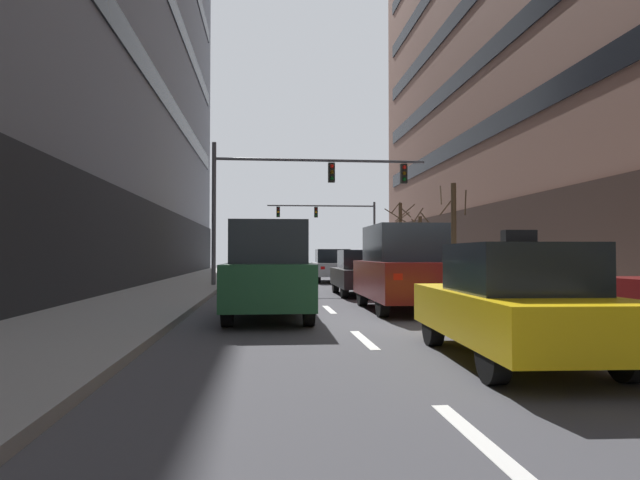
{
  "coord_description": "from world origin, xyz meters",
  "views": [
    {
      "loc": [
        -3.33,
        -12.08,
        1.42
      ],
      "look_at": [
        0.05,
        21.99,
        2.29
      ],
      "focal_mm": 31.0,
      "sensor_mm": 36.0,
      "label": 1
    }
  ],
  "objects_px": {
    "taxi_driving_4": "(262,267)",
    "street_tree_0": "(400,235)",
    "street_tree_2": "(421,243)",
    "car_driving_0": "(362,273)",
    "traffic_signal_0": "(292,186)",
    "car_driving_5": "(403,268)",
    "street_tree_1": "(454,229)",
    "car_driving_1": "(269,271)",
    "car_driving_3": "(332,266)",
    "taxi_driving_2": "(515,303)",
    "traffic_signal_1": "(335,220)"
  },
  "relations": [
    {
      "from": "car_driving_3",
      "to": "traffic_signal_1",
      "type": "xyz_separation_m",
      "value": [
        2.2,
        16.03,
        3.36
      ]
    },
    {
      "from": "taxi_driving_4",
      "to": "street_tree_1",
      "type": "xyz_separation_m",
      "value": [
        9.95,
        0.56,
        1.92
      ]
    },
    {
      "from": "taxi_driving_4",
      "to": "taxi_driving_2",
      "type": "bearing_deg",
      "value": -80.31
    },
    {
      "from": "car_driving_0",
      "to": "traffic_signal_1",
      "type": "relative_size",
      "value": 0.48
    },
    {
      "from": "car_driving_0",
      "to": "traffic_signal_0",
      "type": "bearing_deg",
      "value": 115.45
    },
    {
      "from": "traffic_signal_0",
      "to": "street_tree_0",
      "type": "relative_size",
      "value": 1.78
    },
    {
      "from": "car_driving_3",
      "to": "traffic_signal_0",
      "type": "height_order",
      "value": "traffic_signal_0"
    },
    {
      "from": "car_driving_0",
      "to": "traffic_signal_0",
      "type": "height_order",
      "value": "traffic_signal_0"
    },
    {
      "from": "taxi_driving_4",
      "to": "traffic_signal_1",
      "type": "xyz_separation_m",
      "value": [
        5.77,
        16.73,
        3.38
      ]
    },
    {
      "from": "taxi_driving_2",
      "to": "street_tree_1",
      "type": "distance_m",
      "value": 21.96
    },
    {
      "from": "car_driving_0",
      "to": "taxi_driving_2",
      "type": "height_order",
      "value": "taxi_driving_2"
    },
    {
      "from": "street_tree_1",
      "to": "car_driving_1",
      "type": "bearing_deg",
      "value": -121.74
    },
    {
      "from": "car_driving_1",
      "to": "traffic_signal_0",
      "type": "distance_m",
      "value": 11.72
    },
    {
      "from": "taxi_driving_2",
      "to": "traffic_signal_1",
      "type": "bearing_deg",
      "value": 86.45
    },
    {
      "from": "traffic_signal_0",
      "to": "car_driving_1",
      "type": "bearing_deg",
      "value": -95.23
    },
    {
      "from": "car_driving_0",
      "to": "car_driving_3",
      "type": "relative_size",
      "value": 0.93
    },
    {
      "from": "taxi_driving_4",
      "to": "street_tree_0",
      "type": "height_order",
      "value": "street_tree_0"
    },
    {
      "from": "taxi_driving_2",
      "to": "car_driving_3",
      "type": "xyz_separation_m",
      "value": [
        0.1,
        21.03,
        0.05
      ]
    },
    {
      "from": "street_tree_1",
      "to": "street_tree_2",
      "type": "relative_size",
      "value": 1.17
    },
    {
      "from": "car_driving_0",
      "to": "street_tree_1",
      "type": "distance_m",
      "value": 11.33
    },
    {
      "from": "street_tree_1",
      "to": "street_tree_2",
      "type": "height_order",
      "value": "street_tree_1"
    },
    {
      "from": "car_driving_0",
      "to": "car_driving_1",
      "type": "relative_size",
      "value": 0.95
    },
    {
      "from": "taxi_driving_4",
      "to": "street_tree_1",
      "type": "height_order",
      "value": "street_tree_1"
    },
    {
      "from": "car_driving_0",
      "to": "street_tree_1",
      "type": "xyz_separation_m",
      "value": [
        6.46,
        9.1,
        1.95
      ]
    },
    {
      "from": "car_driving_3",
      "to": "taxi_driving_4",
      "type": "height_order",
      "value": "taxi_driving_4"
    },
    {
      "from": "car_driving_0",
      "to": "street_tree_0",
      "type": "distance_m",
      "value": 21.6
    },
    {
      "from": "taxi_driving_4",
      "to": "car_driving_0",
      "type": "bearing_deg",
      "value": -67.79
    },
    {
      "from": "taxi_driving_2",
      "to": "street_tree_0",
      "type": "distance_m",
      "value": 33.01
    },
    {
      "from": "taxi_driving_4",
      "to": "traffic_signal_0",
      "type": "xyz_separation_m",
      "value": [
        1.28,
        -3.91,
        3.53
      ]
    },
    {
      "from": "taxi_driving_2",
      "to": "car_driving_3",
      "type": "height_order",
      "value": "taxi_driving_2"
    },
    {
      "from": "taxi_driving_4",
      "to": "street_tree_0",
      "type": "relative_size",
      "value": 0.84
    },
    {
      "from": "car_driving_3",
      "to": "traffic_signal_0",
      "type": "bearing_deg",
      "value": -116.39
    },
    {
      "from": "street_tree_2",
      "to": "car_driving_0",
      "type": "bearing_deg",
      "value": -112.91
    },
    {
      "from": "taxi_driving_2",
      "to": "traffic_signal_0",
      "type": "xyz_separation_m",
      "value": [
        -2.19,
        16.42,
        3.55
      ]
    },
    {
      "from": "street_tree_0",
      "to": "traffic_signal_0",
      "type": "bearing_deg",
      "value": -118.66
    },
    {
      "from": "traffic_signal_0",
      "to": "street_tree_2",
      "type": "relative_size",
      "value": 2.14
    },
    {
      "from": "car_driving_5",
      "to": "street_tree_2",
      "type": "distance_m",
      "value": 21.55
    },
    {
      "from": "traffic_signal_0",
      "to": "street_tree_0",
      "type": "height_order",
      "value": "traffic_signal_0"
    },
    {
      "from": "car_driving_0",
      "to": "street_tree_2",
      "type": "bearing_deg",
      "value": 67.09
    },
    {
      "from": "taxi_driving_4",
      "to": "street_tree_0",
      "type": "distance_m",
      "value": 15.7
    },
    {
      "from": "car_driving_1",
      "to": "street_tree_1",
      "type": "height_order",
      "value": "street_tree_1"
    },
    {
      "from": "car_driving_3",
      "to": "taxi_driving_4",
      "type": "xyz_separation_m",
      "value": [
        -3.57,
        -0.7,
        -0.02
      ]
    },
    {
      "from": "car_driving_5",
      "to": "traffic_signal_0",
      "type": "height_order",
      "value": "traffic_signal_0"
    },
    {
      "from": "traffic_signal_0",
      "to": "car_driving_3",
      "type": "bearing_deg",
      "value": 63.61
    },
    {
      "from": "car_driving_0",
      "to": "car_driving_3",
      "type": "xyz_separation_m",
      "value": [
        0.08,
        9.24,
        0.05
      ]
    },
    {
      "from": "traffic_signal_1",
      "to": "street_tree_0",
      "type": "distance_m",
      "value": 6.49
    },
    {
      "from": "taxi_driving_4",
      "to": "car_driving_5",
      "type": "distance_m",
      "value": 14.24
    },
    {
      "from": "taxi_driving_2",
      "to": "street_tree_2",
      "type": "relative_size",
      "value": 0.99
    },
    {
      "from": "traffic_signal_1",
      "to": "street_tree_1",
      "type": "relative_size",
      "value": 1.76
    },
    {
      "from": "car_driving_0",
      "to": "street_tree_0",
      "type": "relative_size",
      "value": 0.82
    }
  ]
}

